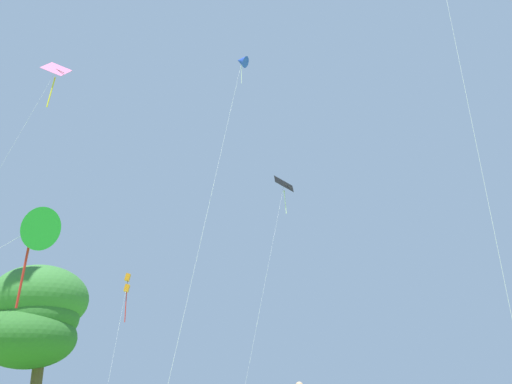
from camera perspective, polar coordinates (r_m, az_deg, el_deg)
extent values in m
cylinder|color=silver|center=(24.47, 20.76, 7.95)|extent=(0.30, 5.89, 24.52)
cone|color=blue|center=(40.67, -1.47, 13.11)|extent=(1.10, 0.99, 1.04)
cylinder|color=silver|center=(40.12, -1.48, 11.84)|extent=(0.06, 0.08, 1.42)
cylinder|color=silver|center=(30.98, -4.55, -0.29)|extent=(1.19, 10.44, 23.40)
cube|color=orange|center=(55.29, -12.87, -8.43)|extent=(0.71, 0.79, 0.73)
cube|color=orange|center=(55.11, -12.96, -9.47)|extent=(0.71, 0.79, 0.73)
cylinder|color=#3F382D|center=(55.20, -12.91, -8.95)|extent=(0.04, 0.04, 1.47)
cylinder|color=red|center=(54.82, -13.06, -11.17)|extent=(0.19, 0.16, 3.01)
cylinder|color=silver|center=(50.40, -13.99, -14.45)|extent=(2.14, 7.98, 11.12)
cube|color=pink|center=(50.52, -19.58, 11.66)|extent=(2.01, 1.63, 2.00)
cylinder|color=#3F382D|center=(50.52, -19.58, 11.66)|extent=(1.76, 0.41, 1.19)
cylinder|color=yellow|center=(49.31, -20.05, 9.50)|extent=(0.25, 0.53, 2.96)
cone|color=green|center=(24.43, -21.77, -3.21)|extent=(2.50, 2.42, 2.12)
cylinder|color=red|center=(24.14, -22.55, -7.79)|extent=(0.42, 0.31, 2.54)
cube|color=black|center=(54.35, 2.84, 0.84)|extent=(1.89, 2.19, 1.83)
cylinder|color=#3F382D|center=(54.35, 2.84, 0.84)|extent=(1.55, 0.38, 0.93)
cylinder|color=silver|center=(53.77, 2.97, -1.00)|extent=(0.30, 0.23, 2.32)
cylinder|color=silver|center=(46.40, 0.98, -8.85)|extent=(2.03, 11.04, 20.33)
cylinder|color=brown|center=(34.58, -21.14, -15.70)|extent=(0.62, 0.62, 6.19)
ellipsoid|color=#2D6628|center=(34.52, -22.20, -13.49)|extent=(5.38, 5.38, 3.39)
ellipsoid|color=#2D6628|center=(34.64, -21.07, -11.78)|extent=(4.34, 4.34, 3.01)
ellipsoid|color=#387533|center=(35.18, -21.02, -10.05)|extent=(5.42, 5.42, 3.81)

